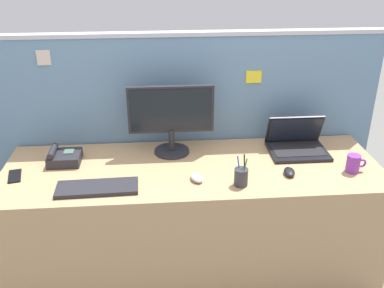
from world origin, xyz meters
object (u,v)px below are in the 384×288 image
Objects in this scene: computer_mouse_left_hand at (289,172)px; desk_phone at (64,157)px; cell_phone_black_slab at (15,176)px; laptop at (297,143)px; keyboard_main at (97,188)px; coffee_mug at (354,164)px; desktop_monitor at (171,115)px; pen_cup at (241,177)px; computer_mouse_right_hand at (197,178)px.

desk_phone is at bearing 176.95° from computer_mouse_left_hand.
desk_phone reaches higher than cell_phone_black_slab.
cell_phone_black_slab is at bearing -173.17° from laptop.
computer_mouse_left_hand reaches higher than keyboard_main.
desk_phone is 0.43× the size of keyboard_main.
coffee_mug is (1.61, -0.24, 0.02)m from desk_phone.
desktop_monitor reaches higher than laptop.
cell_phone_black_slab is at bearing 171.25° from pen_cup.
laptop is 1.63m from cell_phone_black_slab.
cell_phone_black_slab is (-1.61, -0.19, -0.04)m from laptop.
pen_cup is 1.23× the size of cell_phone_black_slab.
desk_phone is 1.27× the size of cell_phone_black_slab.
pen_cup reaches higher than desk_phone.
laptop is 1.95× the size of pen_cup.
desk_phone reaches higher than computer_mouse_left_hand.
keyboard_main is at bearing -176.83° from coffee_mug.
laptop is 2.40× the size of cell_phone_black_slab.
desktop_monitor is 0.57m from pen_cup.
cell_phone_black_slab is 1.27× the size of coffee_mug.
desktop_monitor is at bearing 8.16° from desk_phone.
laptop is at bearing 128.98° from coffee_mug.
keyboard_main is 0.49m from cell_phone_black_slab.
pen_cup reaches higher than coffee_mug.
cell_phone_black_slab is (-1.49, 0.10, -0.01)m from computer_mouse_left_hand.
cell_phone_black_slab is (-0.46, 0.17, -0.01)m from keyboard_main.
coffee_mug is at bearing -15.66° from cell_phone_black_slab.
laptop is 0.56m from pen_cup.
cell_phone_black_slab is (-0.98, 0.12, -0.01)m from computer_mouse_right_hand.
keyboard_main is (-0.40, -0.41, -0.23)m from desktop_monitor.
desk_phone is 1.80× the size of computer_mouse_right_hand.
pen_cup is 1.56× the size of coffee_mug.
laptop is 0.37m from coffee_mug.
pen_cup is at bearing -137.26° from laptop.
computer_mouse_left_hand is (0.63, -0.33, -0.22)m from desktop_monitor.
keyboard_main is at bearing -134.54° from desktop_monitor.
pen_cup is (0.23, -0.07, 0.03)m from computer_mouse_right_hand.
computer_mouse_right_hand is 0.51m from computer_mouse_left_hand.
keyboard_main is 4.16× the size of computer_mouse_left_hand.
pen_cup reaches higher than computer_mouse_left_hand.
computer_mouse_right_hand is 0.99m from cell_phone_black_slab.
desktop_monitor reaches higher than computer_mouse_left_hand.
computer_mouse_right_hand is at bearing -153.81° from laptop.
desktop_monitor reaches higher than computer_mouse_right_hand.
keyboard_main is 4.16× the size of computer_mouse_right_hand.
computer_mouse_left_hand reaches higher than cell_phone_black_slab.
cell_phone_black_slab is at bearing 177.08° from coffee_mug.
laptop reaches higher than pen_cup.
computer_mouse_right_hand is (-0.63, -0.31, -0.03)m from laptop.
pen_cup reaches higher than cell_phone_black_slab.
computer_mouse_left_hand is 0.57× the size of pen_cup.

